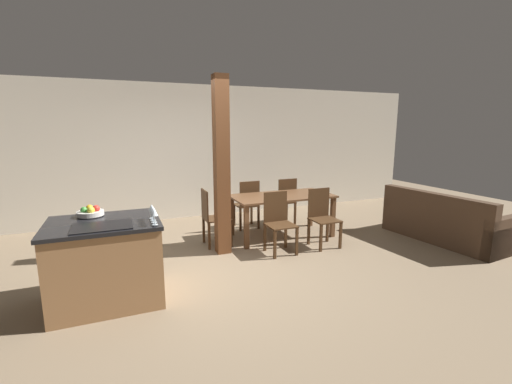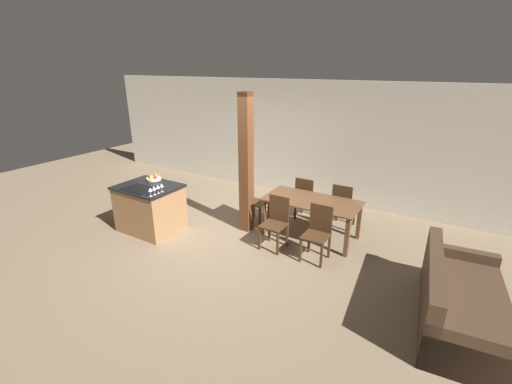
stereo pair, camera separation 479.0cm
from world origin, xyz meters
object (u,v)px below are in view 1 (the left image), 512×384
kitchen_island (106,261)px  dining_chair_head_end (212,216)px  dining_chair_near_left (279,221)px  couch (445,223)px  timber_post (222,167)px  dining_chair_near_right (322,216)px  wine_glass_middle (153,211)px  dining_chair_far_left (247,204)px  dining_chair_far_right (285,200)px  dining_table (282,201)px  wine_glass_near (154,213)px  wine_glass_far (153,210)px  fruit_bowl (91,212)px  wine_glass_end (152,208)px

kitchen_island → dining_chair_head_end: (1.51, 1.30, 0.03)m
dining_chair_near_left → couch: bearing=-11.2°
timber_post → dining_chair_near_right: bearing=-10.7°
timber_post → wine_glass_middle: bearing=-131.6°
dining_chair_near_right → dining_chair_far_left: (-0.77, 1.30, 0.00)m
dining_chair_far_left → couch: (2.82, -1.86, -0.19)m
dining_chair_near_left → kitchen_island: bearing=-164.6°
dining_chair_near_right → dining_chair_far_right: bearing=90.0°
dining_table → wine_glass_middle: bearing=-144.9°
dining_chair_near_left → dining_chair_far_left: 1.30m
dining_chair_near_right → dining_chair_head_end: (-1.61, 0.65, 0.00)m
wine_glass_near → dining_chair_far_right: wine_glass_near is taller
wine_glass_far → timber_post: (1.09, 1.14, 0.27)m
dining_chair_head_end → couch: dining_chair_head_end is taller
kitchen_island → dining_chair_near_left: 2.44m
wine_glass_near → dining_chair_far_right: size_ratio=0.17×
wine_glass_near → wine_glass_middle: same height
dining_chair_far_right → timber_post: 2.02m
fruit_bowl → dining_chair_far_left: 3.04m
wine_glass_end → dining_chair_far_right: (2.64, 2.06, -0.54)m
dining_chair_far_left → dining_chair_head_end: same height
dining_chair_far_left → couch: size_ratio=0.46×
couch → dining_chair_near_left: bearing=73.5°
kitchen_island → timber_post: timber_post is taller
kitchen_island → dining_chair_near_left: dining_chair_near_left is taller
dining_chair_far_right → dining_chair_near_right: bearing=90.0°
wine_glass_far → dining_chair_head_end: bearing=55.5°
dining_chair_far_right → dining_chair_head_end: (-1.61, -0.65, 0.00)m
wine_glass_far → wine_glass_end: (0.00, 0.09, 0.00)m
dining_chair_far_left → dining_chair_head_end: (-0.84, -0.65, 0.00)m
wine_glass_near → dining_chair_head_end: (1.03, 1.67, -0.54)m
dining_table → dining_chair_near_right: bearing=-59.5°
dining_chair_far_right → dining_chair_head_end: size_ratio=1.00×
dining_table → couch: couch is taller
dining_chair_near_left → dining_chair_far_left: same height
kitchen_island → wine_glass_far: bearing=-22.0°
wine_glass_middle → dining_chair_near_right: bearing=19.5°
wine_glass_end → couch: 4.75m
dining_chair_near_right → kitchen_island: bearing=-168.3°
wine_glass_near → dining_table: (2.25, 1.67, -0.40)m
fruit_bowl → wine_glass_near: size_ratio=1.82×
fruit_bowl → wine_glass_far: 0.78m
wine_glass_end → dining_chair_near_left: (1.87, 0.76, -0.54)m
dining_table → couch: size_ratio=0.86×
wine_glass_middle → wine_glass_end: (0.00, 0.17, 0.00)m
dining_chair_near_left → dining_chair_far_right: size_ratio=1.00×
fruit_bowl → timber_post: 1.86m
wine_glass_middle → wine_glass_end: same height
wine_glass_far → timber_post: 1.60m
kitchen_island → dining_chair_head_end: bearing=40.7°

